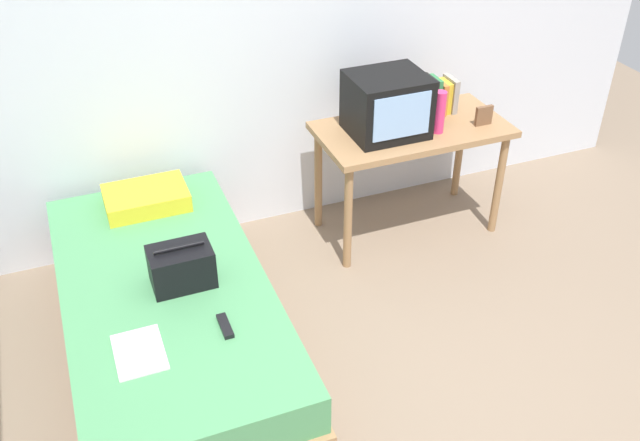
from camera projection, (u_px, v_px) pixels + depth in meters
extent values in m
plane|color=#84705B|center=(423.00, 428.00, 3.33)|extent=(8.00, 8.00, 0.00)
cube|color=silver|center=(278.00, 25.00, 4.13)|extent=(5.20, 0.10, 2.60)
cube|color=#9E754C|center=(172.00, 337.00, 3.64)|extent=(1.00, 2.00, 0.28)
cube|color=#4C935B|center=(167.00, 300.00, 3.50)|extent=(0.97, 1.94, 0.21)
cube|color=#9E754C|center=(412.00, 130.00, 4.29)|extent=(1.16, 0.60, 0.04)
cylinder|color=#9E754C|center=(348.00, 218.00, 4.16)|extent=(0.05, 0.05, 0.70)
cylinder|color=#9E754C|center=(499.00, 184.00, 4.47)|extent=(0.05, 0.05, 0.70)
cylinder|color=#9E754C|center=(318.00, 179.00, 4.53)|extent=(0.05, 0.05, 0.70)
cylinder|color=#9E754C|center=(459.00, 150.00, 4.84)|extent=(0.05, 0.05, 0.70)
cube|color=black|center=(387.00, 104.00, 4.12)|extent=(0.44, 0.38, 0.36)
cube|color=#8CB2E0|center=(402.00, 117.00, 3.96)|extent=(0.35, 0.01, 0.26)
cylinder|color=#E53372|center=(439.00, 112.00, 4.15)|extent=(0.07, 0.07, 0.26)
cube|color=#7A3D89|center=(424.00, 99.00, 4.36)|extent=(0.03, 0.15, 0.20)
cube|color=black|center=(429.00, 96.00, 4.36)|extent=(0.03, 0.17, 0.24)
cube|color=#337F47|center=(434.00, 95.00, 4.37)|extent=(0.03, 0.14, 0.23)
cube|color=#CC7233|center=(439.00, 97.00, 4.39)|extent=(0.03, 0.17, 0.20)
cube|color=gold|center=(444.00, 96.00, 4.40)|extent=(0.04, 0.13, 0.20)
cube|color=gray|center=(450.00, 94.00, 4.41)|extent=(0.04, 0.16, 0.22)
cube|color=brown|center=(484.00, 116.00, 4.27)|extent=(0.11, 0.02, 0.12)
cube|color=yellow|center=(146.00, 198.00, 3.98)|extent=(0.46, 0.32, 0.10)
cube|color=black|center=(182.00, 267.00, 3.38)|extent=(0.30, 0.20, 0.20)
cylinder|color=black|center=(179.00, 247.00, 3.32)|extent=(0.24, 0.02, 0.02)
cube|color=white|center=(139.00, 352.00, 3.05)|extent=(0.21, 0.29, 0.01)
cube|color=black|center=(225.00, 326.00, 3.17)|extent=(0.04, 0.16, 0.02)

